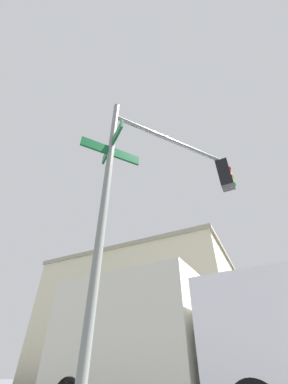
% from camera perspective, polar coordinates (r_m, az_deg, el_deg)
% --- Properties ---
extents(traffic_signal_near, '(2.29, 2.96, 5.68)m').
position_cam_1_polar(traffic_signal_near, '(4.58, 7.16, 2.74)').
color(traffic_signal_near, slate).
rests_on(traffic_signal_near, ground_plane).
extents(building_stucco, '(18.88, 20.27, 10.98)m').
position_cam_1_polar(building_stucco, '(30.57, 3.58, -29.55)').
color(building_stucco, beige).
rests_on(building_stucco, ground_plane).
extents(box_truck_second, '(7.21, 2.72, 3.51)m').
position_cam_1_polar(box_truck_second, '(7.59, 4.71, -31.68)').
color(box_truck_second, silver).
rests_on(box_truck_second, ground_plane).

